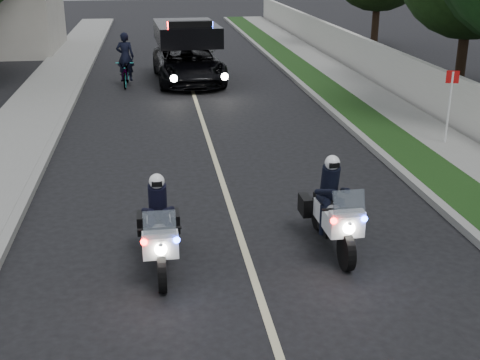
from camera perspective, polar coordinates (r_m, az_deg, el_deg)
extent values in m
plane|color=black|center=(8.62, 2.95, -13.89)|extent=(120.00, 120.00, 0.00)
cube|color=gray|center=(18.49, 9.66, 5.11)|extent=(0.20, 60.00, 0.15)
cube|color=#193814|center=(18.71, 11.72, 5.16)|extent=(1.20, 60.00, 0.16)
cube|color=gray|center=(19.18, 15.40, 5.22)|extent=(1.40, 60.00, 0.16)
cube|color=beige|center=(19.44, 18.31, 7.16)|extent=(0.22, 60.00, 1.50)
cube|color=gray|center=(17.84, -16.41, 4.00)|extent=(0.20, 60.00, 0.15)
cube|color=gray|center=(18.04, -19.87, 3.80)|extent=(2.00, 60.00, 0.16)
cube|color=#BFB78C|center=(17.72, -3.15, 4.46)|extent=(0.12, 50.00, 0.01)
imported|color=black|center=(24.64, -4.71, 8.95)|extent=(2.73, 5.44, 2.59)
imported|color=black|center=(24.17, -10.29, 8.47)|extent=(0.72, 1.89, 0.97)
imported|color=black|center=(24.17, -10.29, 8.47)|extent=(0.69, 0.51, 1.79)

